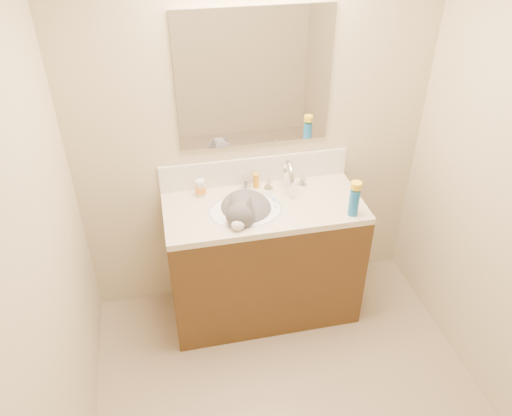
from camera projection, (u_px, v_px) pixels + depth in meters
name	position (u px, v px, depth m)	size (l,w,h in m)	color
room_shell	(324.00, 211.00, 1.85)	(2.24, 2.54, 2.52)	#C3B491
vanity_cabinet	(263.00, 262.00, 3.25)	(1.20, 0.55, 0.82)	#452C13
counter_slab	(264.00, 208.00, 3.00)	(1.20, 0.55, 0.04)	beige
basin	(246.00, 220.00, 2.98)	(0.45, 0.36, 0.14)	white
faucet	(288.00, 178.00, 3.08)	(0.28, 0.20, 0.21)	silver
cat	(245.00, 213.00, 2.96)	(0.43, 0.48, 0.34)	#4C494C
backsplash	(255.00, 170.00, 3.15)	(1.20, 0.02, 0.18)	silver
mirror	(255.00, 80.00, 2.81)	(0.90, 0.02, 0.80)	white
pill_bottle	(201.00, 188.00, 3.05)	(0.06, 0.06, 0.11)	silver
pill_label	(201.00, 189.00, 3.05)	(0.07, 0.07, 0.04)	orange
silver_jar	(246.00, 183.00, 3.13)	(0.06, 0.06, 0.07)	#B7B7BC
amber_bottle	(256.00, 181.00, 3.13)	(0.04, 0.04, 0.10)	orange
toothbrush	(274.00, 200.00, 3.02)	(0.02, 0.14, 0.01)	silver
toothbrush_head	(274.00, 200.00, 3.02)	(0.02, 0.03, 0.02)	#7191F0
spray_can	(354.00, 203.00, 2.86)	(0.06, 0.06, 0.16)	#1966B1
spray_cap	(356.00, 185.00, 2.80)	(0.06, 0.06, 0.04)	yellow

